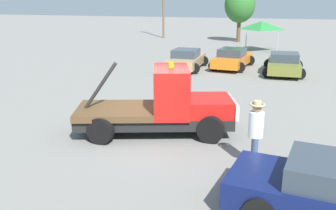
{
  "coord_description": "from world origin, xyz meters",
  "views": [
    {
      "loc": [
        4.16,
        -11.6,
        4.53
      ],
      "look_at": [
        0.5,
        0.0,
        1.05
      ],
      "focal_mm": 40.0,
      "sensor_mm": 36.0,
      "label": 1
    }
  ],
  "objects_px": {
    "parked_car_tan": "(186,59)",
    "traffic_cone": "(188,95)",
    "tow_truck": "(164,106)",
    "person_near_truck": "(256,129)",
    "tree_left": "(240,5)",
    "parked_car_orange": "(232,59)",
    "canopy_tent_green": "(262,25)",
    "parked_car_olive": "(284,64)"
  },
  "relations": [
    {
      "from": "person_near_truck",
      "to": "tree_left",
      "type": "relative_size",
      "value": 0.33
    },
    {
      "from": "tow_truck",
      "to": "parked_car_olive",
      "type": "xyz_separation_m",
      "value": [
        3.78,
        12.22,
        -0.32
      ]
    },
    {
      "from": "parked_car_tan",
      "to": "traffic_cone",
      "type": "height_order",
      "value": "parked_car_tan"
    },
    {
      "from": "tree_left",
      "to": "traffic_cone",
      "type": "bearing_deg",
      "value": -87.97
    },
    {
      "from": "person_near_truck",
      "to": "parked_car_tan",
      "type": "relative_size",
      "value": 0.43
    },
    {
      "from": "canopy_tent_green",
      "to": "traffic_cone",
      "type": "xyz_separation_m",
      "value": [
        -1.93,
        -18.07,
        -2.0
      ]
    },
    {
      "from": "tow_truck",
      "to": "person_near_truck",
      "type": "relative_size",
      "value": 3.01
    },
    {
      "from": "tow_truck",
      "to": "canopy_tent_green",
      "type": "bearing_deg",
      "value": 66.95
    },
    {
      "from": "tow_truck",
      "to": "traffic_cone",
      "type": "xyz_separation_m",
      "value": [
        -0.3,
        4.47,
        -0.71
      ]
    },
    {
      "from": "parked_car_orange",
      "to": "tree_left",
      "type": "distance_m",
      "value": 16.36
    },
    {
      "from": "tow_truck",
      "to": "traffic_cone",
      "type": "distance_m",
      "value": 4.53
    },
    {
      "from": "tow_truck",
      "to": "person_near_truck",
      "type": "bearing_deg",
      "value": -48.84
    },
    {
      "from": "parked_car_olive",
      "to": "traffic_cone",
      "type": "distance_m",
      "value": 8.77
    },
    {
      "from": "parked_car_orange",
      "to": "person_near_truck",
      "type": "bearing_deg",
      "value": -163.1
    },
    {
      "from": "parked_car_tan",
      "to": "parked_car_orange",
      "type": "distance_m",
      "value": 3.13
    },
    {
      "from": "tow_truck",
      "to": "parked_car_tan",
      "type": "xyz_separation_m",
      "value": [
        -2.38,
        12.02,
        -0.32
      ]
    },
    {
      "from": "parked_car_tan",
      "to": "parked_car_olive",
      "type": "distance_m",
      "value": 6.16
    },
    {
      "from": "person_near_truck",
      "to": "tree_left",
      "type": "bearing_deg",
      "value": -90.58
    },
    {
      "from": "parked_car_tan",
      "to": "parked_car_olive",
      "type": "bearing_deg",
      "value": -89.54
    },
    {
      "from": "parked_car_orange",
      "to": "tree_left",
      "type": "height_order",
      "value": "tree_left"
    },
    {
      "from": "person_near_truck",
      "to": "traffic_cone",
      "type": "height_order",
      "value": "person_near_truck"
    },
    {
      "from": "tow_truck",
      "to": "tree_left",
      "type": "height_order",
      "value": "tree_left"
    },
    {
      "from": "tow_truck",
      "to": "parked_car_olive",
      "type": "relative_size",
      "value": 1.31
    },
    {
      "from": "parked_car_orange",
      "to": "canopy_tent_green",
      "type": "height_order",
      "value": "canopy_tent_green"
    },
    {
      "from": "parked_car_tan",
      "to": "traffic_cone",
      "type": "xyz_separation_m",
      "value": [
        2.07,
        -7.55,
        -0.39
      ]
    },
    {
      "from": "parked_car_tan",
      "to": "traffic_cone",
      "type": "relative_size",
      "value": 8.14
    },
    {
      "from": "tow_truck",
      "to": "canopy_tent_green",
      "type": "relative_size",
      "value": 1.97
    },
    {
      "from": "parked_car_orange",
      "to": "parked_car_olive",
      "type": "relative_size",
      "value": 1.04
    },
    {
      "from": "tow_truck",
      "to": "person_near_truck",
      "type": "height_order",
      "value": "tow_truck"
    },
    {
      "from": "canopy_tent_green",
      "to": "tree_left",
      "type": "bearing_deg",
      "value": 112.6
    },
    {
      "from": "parked_car_tan",
      "to": "canopy_tent_green",
      "type": "height_order",
      "value": "canopy_tent_green"
    },
    {
      "from": "person_near_truck",
      "to": "canopy_tent_green",
      "type": "xyz_separation_m",
      "value": [
        -1.6,
        24.39,
        1.13
      ]
    },
    {
      "from": "parked_car_tan",
      "to": "parked_car_orange",
      "type": "height_order",
      "value": "same"
    },
    {
      "from": "tow_truck",
      "to": "parked_car_olive",
      "type": "height_order",
      "value": "tow_truck"
    },
    {
      "from": "tow_truck",
      "to": "canopy_tent_green",
      "type": "distance_m",
      "value": 22.63
    },
    {
      "from": "parked_car_tan",
      "to": "parked_car_orange",
      "type": "xyz_separation_m",
      "value": [
        2.84,
        1.31,
        -0.0
      ]
    },
    {
      "from": "parked_car_olive",
      "to": "tree_left",
      "type": "bearing_deg",
      "value": 14.25
    },
    {
      "from": "tree_left",
      "to": "traffic_cone",
      "type": "relative_size",
      "value": 10.42
    },
    {
      "from": "parked_car_tan",
      "to": "tree_left",
      "type": "relative_size",
      "value": 0.78
    },
    {
      "from": "person_near_truck",
      "to": "parked_car_tan",
      "type": "xyz_separation_m",
      "value": [
        -5.61,
        13.88,
        -0.48
      ]
    },
    {
      "from": "tow_truck",
      "to": "parked_car_orange",
      "type": "bearing_deg",
      "value": 69.09
    },
    {
      "from": "traffic_cone",
      "to": "person_near_truck",
      "type": "bearing_deg",
      "value": -60.8
    }
  ]
}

